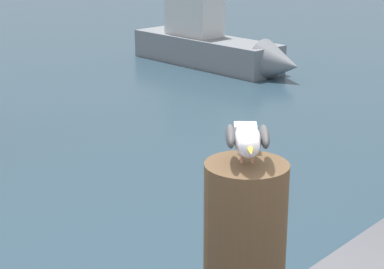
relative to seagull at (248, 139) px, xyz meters
The scene contains 2 objects.
seagull is the anchor object (origin of this frame).
boat_grey 12.11m from the seagull, 40.72° to the left, with size 1.25×4.43×1.66m.
Camera 1 is at (-2.09, -1.54, 2.98)m, focal length 61.95 mm.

